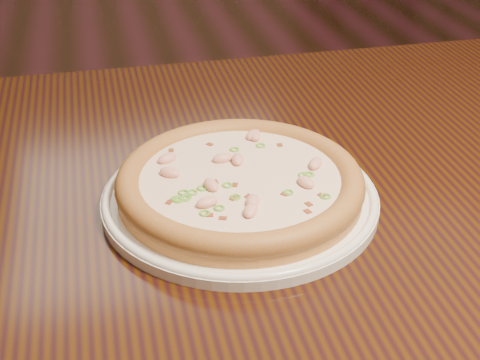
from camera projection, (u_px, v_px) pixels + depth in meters
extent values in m
plane|color=black|center=(244.00, 256.00, 1.90)|extent=(9.00, 9.00, 0.00)
cube|color=black|center=(324.00, 183.00, 0.84)|extent=(1.20, 0.80, 0.04)
cylinder|color=white|center=(240.00, 198.00, 0.76)|extent=(0.31, 0.31, 0.01)
torus|color=white|center=(240.00, 194.00, 0.75)|extent=(0.31, 0.31, 0.01)
cylinder|color=#C4863D|center=(240.00, 187.00, 0.75)|extent=(0.27, 0.27, 0.02)
torus|color=#B17A32|center=(240.00, 180.00, 0.75)|extent=(0.28, 0.28, 0.03)
cylinder|color=beige|center=(240.00, 178.00, 0.74)|extent=(0.23, 0.23, 0.00)
ellipsoid|color=#F2B29E|center=(306.00, 182.00, 0.72)|extent=(0.02, 0.03, 0.01)
ellipsoid|color=#F2B29E|center=(170.00, 173.00, 0.74)|extent=(0.03, 0.03, 0.01)
ellipsoid|color=#F2B29E|center=(253.00, 135.00, 0.82)|extent=(0.03, 0.03, 0.01)
ellipsoid|color=#F2B29E|center=(207.00, 202.00, 0.69)|extent=(0.03, 0.02, 0.01)
ellipsoid|color=#F2B29E|center=(251.00, 210.00, 0.68)|extent=(0.02, 0.03, 0.01)
ellipsoid|color=#F2B29E|center=(238.00, 159.00, 0.77)|extent=(0.02, 0.03, 0.01)
ellipsoid|color=#F2B29E|center=(254.00, 136.00, 0.82)|extent=(0.01, 0.02, 0.01)
ellipsoid|color=#F2B29E|center=(211.00, 185.00, 0.72)|extent=(0.02, 0.03, 0.01)
ellipsoid|color=#F2B29E|center=(253.00, 201.00, 0.69)|extent=(0.02, 0.03, 0.01)
ellipsoid|color=#F2B29E|center=(223.00, 158.00, 0.77)|extent=(0.03, 0.02, 0.01)
ellipsoid|color=#F2B29E|center=(315.00, 164.00, 0.76)|extent=(0.03, 0.03, 0.01)
ellipsoid|color=#F2B29E|center=(167.00, 158.00, 0.77)|extent=(0.03, 0.02, 0.01)
cube|color=maroon|center=(223.00, 219.00, 0.67)|extent=(0.01, 0.01, 0.00)
cube|color=maroon|center=(309.00, 205.00, 0.69)|extent=(0.01, 0.01, 0.00)
cube|color=maroon|center=(233.00, 199.00, 0.70)|extent=(0.01, 0.01, 0.00)
cube|color=maroon|center=(280.00, 146.00, 0.81)|extent=(0.01, 0.01, 0.00)
cube|color=maroon|center=(169.00, 203.00, 0.70)|extent=(0.01, 0.01, 0.00)
cube|color=maroon|center=(210.00, 145.00, 0.81)|extent=(0.01, 0.01, 0.00)
cube|color=maroon|center=(209.00, 216.00, 0.68)|extent=(0.01, 0.01, 0.00)
cube|color=maroon|center=(321.00, 196.00, 0.71)|extent=(0.01, 0.01, 0.00)
cube|color=maroon|center=(307.00, 212.00, 0.68)|extent=(0.01, 0.01, 0.00)
cube|color=maroon|center=(284.00, 195.00, 0.71)|extent=(0.01, 0.01, 0.00)
cube|color=maroon|center=(215.00, 182.00, 0.73)|extent=(0.01, 0.01, 0.00)
cube|color=maroon|center=(248.00, 197.00, 0.71)|extent=(0.01, 0.01, 0.00)
cube|color=maroon|center=(235.00, 186.00, 0.73)|extent=(0.01, 0.01, 0.00)
cube|color=maroon|center=(171.00, 151.00, 0.79)|extent=(0.01, 0.01, 0.00)
torus|color=#5FA62E|center=(303.00, 175.00, 0.74)|extent=(0.02, 0.02, 0.00)
torus|color=#5FA62E|center=(260.00, 146.00, 0.80)|extent=(0.02, 0.02, 0.00)
torus|color=#5FA62E|center=(227.00, 185.00, 0.72)|extent=(0.01, 0.01, 0.00)
torus|color=#5FA62E|center=(308.00, 175.00, 0.74)|extent=(0.01, 0.01, 0.00)
torus|color=#5FA62E|center=(183.00, 193.00, 0.71)|extent=(0.02, 0.02, 0.00)
torus|color=#5FA62E|center=(234.00, 150.00, 0.79)|extent=(0.02, 0.02, 0.00)
torus|color=#5FA62E|center=(309.00, 174.00, 0.74)|extent=(0.02, 0.02, 0.00)
torus|color=#5FA62E|center=(202.00, 188.00, 0.72)|extent=(0.02, 0.02, 0.00)
torus|color=#5FA62E|center=(288.00, 193.00, 0.71)|extent=(0.01, 0.01, 0.00)
torus|color=#5FA62E|center=(178.00, 200.00, 0.70)|extent=(0.02, 0.02, 0.00)
torus|color=#5FA62E|center=(205.00, 213.00, 0.68)|extent=(0.02, 0.02, 0.00)
torus|color=#5FA62E|center=(186.00, 198.00, 0.70)|extent=(0.02, 0.02, 0.00)
torus|color=#5FA62E|center=(325.00, 196.00, 0.71)|extent=(0.01, 0.01, 0.00)
torus|color=#5FA62E|center=(185.00, 199.00, 0.70)|extent=(0.02, 0.02, 0.00)
torus|color=#5FA62E|center=(235.00, 197.00, 0.70)|extent=(0.02, 0.02, 0.00)
torus|color=#5FA62E|center=(192.00, 193.00, 0.71)|extent=(0.02, 0.02, 0.00)
torus|color=#5FA62E|center=(219.00, 208.00, 0.69)|extent=(0.02, 0.02, 0.00)
torus|color=#5FA62E|center=(176.00, 199.00, 0.70)|extent=(0.02, 0.02, 0.00)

